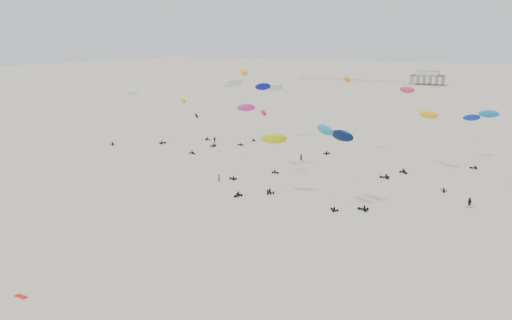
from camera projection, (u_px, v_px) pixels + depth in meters
The scene contains 26 objects.
ground_plane at pixel (387, 117), 199.23m from camera, with size 900.00×900.00×0.00m, color beige.
pavilion_main at pixel (427, 78), 331.33m from camera, with size 21.00×13.00×9.80m.
pier_fence at pixel (351, 80), 355.82m from camera, with size 80.20×0.20×1.50m.
rig_0 at pixel (242, 97), 108.13m from camera, with size 9.53×17.57×27.23m.
rig_1 at pixel (342, 98), 136.75m from camera, with size 5.58×10.28×21.03m.
rig_2 at pixel (257, 106), 117.71m from camera, with size 3.72×16.06×22.83m.
rig_3 at pixel (222, 100), 154.25m from camera, with size 7.49×7.13×17.94m.
rig_4 at pixel (478, 132), 102.70m from camera, with size 9.34×8.14×17.66m.
rig_5 at pixel (177, 112), 150.33m from camera, with size 6.83×8.93×13.95m.
rig_6 at pixel (127, 105), 146.19m from camera, with size 8.46×6.28×16.81m.
rig_7 at pixel (267, 129), 120.41m from camera, with size 8.38×7.30×14.71m.
rig_8 at pixel (273, 149), 101.11m from camera, with size 5.52×3.95×12.70m.
rig_9 at pixel (235, 91), 147.13m from camera, with size 6.62×5.34×19.51m.
rig_10 at pixel (472, 125), 129.74m from camera, with size 6.12×15.19×15.77m.
rig_11 at pixel (195, 132), 136.95m from camera, with size 2.91×4.91×11.04m.
rig_12 at pixel (399, 120), 117.83m from camera, with size 4.16×15.53×22.12m.
rig_13 at pixel (345, 147), 94.12m from camera, with size 9.50×5.44×14.57m.
rig_14 at pixel (424, 125), 118.56m from camera, with size 7.72×10.06×15.07m.
rig_15 at pixel (273, 91), 156.59m from camera, with size 6.18×12.81×18.15m.
rig_16 at pixel (242, 113), 151.50m from camera, with size 7.92×15.49×15.40m.
rig_17 at pixel (326, 139), 92.36m from camera, with size 6.73×5.54×15.92m.
spectator_0 at pixel (219, 182), 111.09m from camera, with size 0.72×0.49×1.97m, color black.
spectator_1 at pixel (469, 208), 94.17m from camera, with size 1.13×0.66×2.31m, color black.
spectator_2 at pixel (215, 143), 151.42m from camera, with size 1.35×0.73×2.29m, color black.
spectator_3 at pixel (301, 161), 129.35m from camera, with size 0.83×0.57×2.28m, color black.
grounded_kite_b at pixel (21, 297), 62.06m from camera, with size 1.80×0.70×0.07m, color red.
Camera 1 is at (46.21, 0.96, 31.53)m, focal length 35.00 mm.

